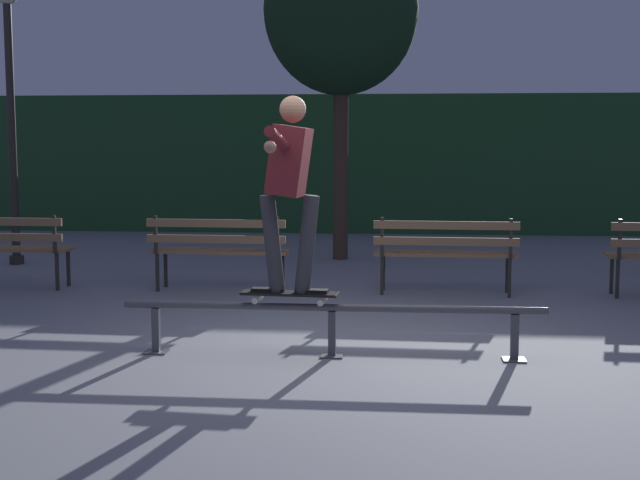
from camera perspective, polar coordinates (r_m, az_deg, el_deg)
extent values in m
plane|color=slate|center=(7.31, 0.88, -7.19)|extent=(90.00, 90.00, 0.00)
cube|color=#234C28|center=(17.11, 3.45, 4.94)|extent=(24.00, 1.20, 2.60)
cylinder|color=#47474C|center=(7.06, 0.78, -4.38)|extent=(3.39, 0.06, 0.06)
cube|color=#47474C|center=(7.35, -10.53, -5.75)|extent=(0.06, 0.06, 0.37)
cube|color=#47474C|center=(7.39, -10.50, -7.10)|extent=(0.18, 0.18, 0.01)
cube|color=#47474C|center=(7.10, 0.78, -6.07)|extent=(0.06, 0.06, 0.37)
cube|color=#47474C|center=(7.14, 0.78, -7.47)|extent=(0.18, 0.18, 0.01)
cube|color=#47474C|center=(7.14, 12.44, -6.16)|extent=(0.06, 0.06, 0.37)
cube|color=#47474C|center=(7.18, 12.41, -7.54)|extent=(0.18, 0.18, 0.01)
cube|color=black|center=(7.08, -1.97, -3.47)|extent=(0.79, 0.26, 0.02)
cube|color=black|center=(7.07, -1.97, -3.39)|extent=(0.78, 0.25, 0.00)
cube|color=#9E9EA3|center=(7.03, 0.15, -3.68)|extent=(0.06, 0.17, 0.02)
cube|color=#9E9EA3|center=(7.14, -4.05, -3.54)|extent=(0.06, 0.17, 0.02)
cylinder|color=beige|center=(6.96, 0.04, -4.07)|extent=(0.05, 0.03, 0.05)
cylinder|color=beige|center=(7.11, 0.26, -3.84)|extent=(0.05, 0.03, 0.05)
cylinder|color=beige|center=(7.07, -4.21, -3.93)|extent=(0.05, 0.03, 0.05)
cylinder|color=beige|center=(7.22, -3.90, -3.71)|extent=(0.05, 0.03, 0.05)
cube|color=black|center=(7.04, -0.53, -3.32)|extent=(0.27, 0.12, 0.03)
cube|color=black|center=(7.11, -3.39, -3.23)|extent=(0.27, 0.12, 0.03)
cylinder|color=#333338|center=(6.99, -0.86, -0.28)|extent=(0.21, 0.14, 0.79)
cylinder|color=#333338|center=(7.05, -3.09, -0.23)|extent=(0.21, 0.14, 0.79)
cube|color=maroon|center=(6.97, -2.00, 5.14)|extent=(0.36, 0.39, 0.57)
cylinder|color=maroon|center=(6.60, -2.69, 6.46)|extent=(0.13, 0.61, 0.21)
cylinder|color=maroon|center=(7.35, -1.39, 6.45)|extent=(0.13, 0.61, 0.21)
sphere|color=#A37556|center=(6.33, -3.24, 6.01)|extent=(0.09, 0.09, 0.09)
sphere|color=#A37556|center=(7.62, -0.97, 6.07)|extent=(0.09, 0.09, 0.09)
sphere|color=#A37556|center=(6.97, -1.77, 8.43)|extent=(0.21, 0.21, 0.21)
cube|color=#282623|center=(10.95, -15.93, -1.73)|extent=(0.04, 0.04, 0.44)
cube|color=#282623|center=(10.66, -16.60, -1.97)|extent=(0.04, 0.04, 0.44)
cube|color=#282623|center=(10.57, -16.76, 0.36)|extent=(0.04, 0.04, 0.44)
cube|color=brown|center=(11.20, -19.33, -0.45)|extent=(1.60, 0.14, 0.04)
cube|color=brown|center=(11.08, -19.65, -0.53)|extent=(1.60, 0.14, 0.04)
cube|color=brown|center=(10.95, -19.97, -0.62)|extent=(1.60, 0.14, 0.04)
cube|color=#282623|center=(10.31, -2.42, -1.99)|extent=(0.04, 0.04, 0.44)
cube|color=#282623|center=(10.00, -2.73, -2.25)|extent=(0.04, 0.04, 0.44)
cube|color=#282623|center=(9.90, -2.78, 0.23)|extent=(0.04, 0.04, 0.44)
cube|color=#282623|center=(10.63, -9.93, -1.82)|extent=(0.04, 0.04, 0.44)
cube|color=#282623|center=(10.33, -10.45, -2.07)|extent=(0.04, 0.04, 0.44)
cube|color=#282623|center=(10.24, -10.57, 0.33)|extent=(0.04, 0.04, 0.44)
cube|color=brown|center=(10.40, -6.28, -0.63)|extent=(1.60, 0.14, 0.04)
cube|color=brown|center=(10.26, -6.46, -0.72)|extent=(1.60, 0.14, 0.04)
cube|color=brown|center=(10.13, -6.64, -0.82)|extent=(1.60, 0.14, 0.04)
cube|color=brown|center=(10.04, -6.75, 0.05)|extent=(1.60, 0.09, 0.09)
cube|color=brown|center=(10.02, -6.76, 1.08)|extent=(1.60, 0.09, 0.09)
cube|color=#282623|center=(10.29, 11.98, -2.14)|extent=(0.04, 0.04, 0.44)
cube|color=#282623|center=(9.98, 12.13, -2.40)|extent=(0.04, 0.04, 0.44)
cube|color=#282623|center=(9.88, 12.21, 0.08)|extent=(0.04, 0.04, 0.44)
cube|color=#282623|center=(10.27, 4.12, -2.03)|extent=(0.04, 0.04, 0.44)
cube|color=#282623|center=(9.95, 4.02, -2.30)|extent=(0.04, 0.04, 0.44)
cube|color=#282623|center=(9.85, 4.03, 0.20)|extent=(0.04, 0.04, 0.44)
cube|color=brown|center=(10.20, 8.07, -0.78)|extent=(1.60, 0.14, 0.04)
cube|color=brown|center=(10.06, 8.09, -0.88)|extent=(1.60, 0.14, 0.04)
cube|color=brown|center=(9.92, 8.10, -0.98)|extent=(1.60, 0.14, 0.04)
cube|color=brown|center=(9.84, 8.12, -0.10)|extent=(1.60, 0.09, 0.09)
cube|color=brown|center=(9.82, 8.14, 0.95)|extent=(1.60, 0.09, 0.09)
cube|color=#282623|center=(10.54, 18.30, -2.12)|extent=(0.04, 0.04, 0.44)
cube|color=#282623|center=(10.23, 18.64, -2.38)|extent=(0.04, 0.04, 0.44)
cube|color=#282623|center=(10.13, 18.77, 0.04)|extent=(0.04, 0.04, 0.44)
cylinder|color=#3D2D23|center=(12.90, 1.33, 4.63)|extent=(0.22, 0.22, 2.66)
ellipsoid|color=black|center=(13.03, 1.36, 14.66)|extent=(2.21, 2.21, 2.43)
cylinder|color=#282623|center=(13.06, -19.25, 6.37)|extent=(0.11, 0.11, 3.60)
cylinder|color=#282623|center=(13.16, -18.98, -1.22)|extent=(0.20, 0.20, 0.12)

